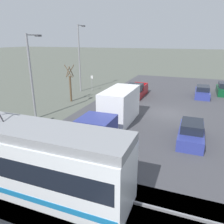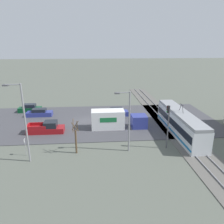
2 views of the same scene
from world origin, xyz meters
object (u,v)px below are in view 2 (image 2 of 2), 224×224
Objects in this scene: sedan_car_2 at (30,109)px; pickup_truck at (47,128)px; box_truck at (115,120)px; sedan_car_0 at (39,113)px; sedan_car_1 at (116,112)px; street_lamp_near_crossing at (128,118)px; light_rail_tram at (180,123)px; street_lamp_mid_block at (23,119)px; traffic_light_pole at (168,122)px; no_parking_sign at (25,145)px; street_tree at (76,138)px.

pickup_truck is at bearing 26.25° from sedan_car_2.
box_truck is 1.89× the size of sedan_car_0.
sedan_car_1 is 14.76m from street_lamp_near_crossing.
sedan_car_2 is (-13.15, -25.78, -1.02)m from light_rail_tram.
pickup_truck is at bearing 176.90° from street_lamp_mid_block.
box_truck is 8.50m from street_lamp_near_crossing.
box_truck is at bearing -7.47° from sedan_car_1.
traffic_light_pole is at bearing 38.13° from box_truck.
sedan_car_2 is 0.56× the size of street_lamp_near_crossing.
traffic_light_pole is at bearing -38.26° from light_rail_tram.
street_lamp_near_crossing is 13.03m from no_parking_sign.
street_lamp_mid_block reaches higher than sedan_car_2.
sedan_car_2 is at bearing -128.51° from traffic_light_pole.
box_truck is 15.22m from street_lamp_mid_block.
street_lamp_near_crossing is at bearing 90.64° from no_parking_sign.
sedan_car_0 is 15.46m from no_parking_sign.
no_parking_sign is (15.33, 1.82, 0.70)m from sedan_car_0.
pickup_truck is 1.27× the size of sedan_car_2.
sedan_car_1 is (-9.44, -8.70, -1.07)m from light_rail_tram.
street_tree is at bearing -88.41° from traffic_light_pole.
no_parking_sign is at bearing -9.06° from pickup_truck.
street_tree is 6.21m from no_parking_sign.
street_tree is at bearing 27.69° from sedan_car_0.
sedan_car_0 is 3.73m from sedan_car_2.
box_truck is 10.87m from pickup_truck.
street_lamp_mid_block is 4.13× the size of no_parking_sign.
street_lamp_mid_block is at bearing -74.14° from street_tree.
light_rail_tram reaches higher than no_parking_sign.
sedan_car_0 is at bearing -93.69° from sedan_car_1.
street_lamp_near_crossing is (6.93, 11.51, 3.79)m from pickup_truck.
light_rail_tram is 3.27× the size of sedan_car_1.
pickup_truck is 8.77m from sedan_car_0.
box_truck is 1.60× the size of pickup_truck.
sedan_car_2 is 24.99m from street_lamp_near_crossing.
street_lamp_near_crossing reaches higher than traffic_light_pole.
sedan_car_0 is 14.61m from sedan_car_1.
street_lamp_near_crossing reaches higher than sedan_car_1.
box_truck is 19.12m from sedan_car_2.
street_lamp_near_crossing is at bearing -61.39° from light_rail_tram.
light_rail_tram is 22.03m from no_parking_sign.
traffic_light_pole is (7.60, 5.97, 2.30)m from box_truck.
street_tree reaches higher than pickup_truck.
sedan_car_1 reaches higher than sedan_car_0.
pickup_truck is 13.96m from street_lamp_near_crossing.
box_truck reaches higher than sedan_car_2.
street_lamp_near_crossing reaches higher than no_parking_sign.
sedan_car_1 is (-7.32, 11.64, -0.05)m from pickup_truck.
street_tree is at bearing -24.75° from sedan_car_1.
no_parking_sign is (7.07, -1.13, 0.62)m from pickup_truck.
sedan_car_0 is 1.06× the size of street_tree.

